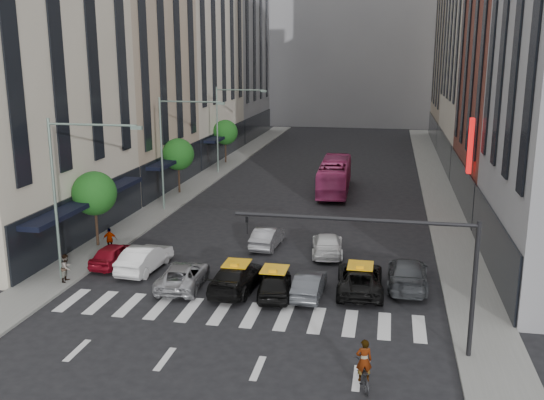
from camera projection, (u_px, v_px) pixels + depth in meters
The scene contains 33 objects.
ground at pixel (232, 327), 28.35m from camera, with size 160.00×160.00×0.00m, color black.
sidewalk_left at pixel (196, 184), 59.10m from camera, with size 3.00×96.00×0.15m, color slate.
sidewalk_right at pixel (439, 194), 54.81m from camera, with size 3.00×96.00×0.15m, color slate.
building_left_a at pixel (15, 29), 38.72m from camera, with size 8.00×18.00×28.00m, color beige.
building_left_b at pixel (128, 59), 55.41m from camera, with size 8.00×16.00×24.00m, color tan.
building_left_c at pixel (189, 5), 71.17m from camera, with size 8.00×20.00×36.00m, color beige.
building_left_d at pixel (231, 36), 90.00m from camera, with size 8.00×18.00×30.00m, color gray.
building_right_b at pixel (524, 47), 47.89m from camera, with size 8.00×18.00×26.00m, color brown.
building_right_d at pixel (469, 42), 83.90m from camera, with size 8.00×18.00×28.00m, color tan.
building_far at pixel (355, 21), 105.21m from camera, with size 30.00×10.00×36.00m, color gray.
tree_near at pixel (94, 193), 39.23m from camera, with size 2.88×2.88×4.95m.
tree_mid at pixel (178, 154), 54.50m from camera, with size 2.88×2.88×4.95m.
tree_far at pixel (225, 132), 69.76m from camera, with size 2.88×2.88×4.95m.
streetlamp_near at pixel (69, 179), 32.65m from camera, with size 5.38×0.25×9.00m.
streetlamp_mid at pixel (172, 139), 47.92m from camera, with size 5.38×0.25×9.00m.
streetlamp_far at pixel (226, 118), 63.18m from camera, with size 5.38×0.25×9.00m.
traffic_signal at pixel (405, 253), 24.92m from camera, with size 10.10×0.20×6.00m.
liberty_sign at pixel (470, 146), 43.68m from camera, with size 0.30×0.70×4.00m.
car_red at pixel (115, 254), 36.53m from camera, with size 1.62×4.02×1.37m, color maroon.
car_white_front at pixel (145, 258), 35.63m from camera, with size 1.63×4.66×1.54m, color white.
car_silver at pixel (183, 275), 33.10m from camera, with size 2.21×4.79×1.33m, color #9D9EA3.
taxi_left at pixel (237, 277), 32.67m from camera, with size 2.09×5.14×1.49m, color black.
taxi_center at pixel (275, 283), 31.88m from camera, with size 1.72×4.27×1.46m, color black.
car_grey_mid at pixel (309, 284), 31.86m from camera, with size 1.39×3.98×1.31m, color #3B3E42.
taxi_right at pixel (360, 279), 32.47m from camera, with size 2.40×5.20×1.45m, color black.
car_grey_curb at pixel (408, 273), 33.11m from camera, with size 2.15×5.29×1.53m, color #3C3F43.
car_row2_left at pixel (267, 237), 40.00m from camera, with size 1.46×4.18×1.38m, color gray.
car_row2_right at pixel (327, 244), 38.51m from camera, with size 1.91×4.69×1.36m, color silver.
bus at pixel (335, 176), 55.66m from camera, with size 2.55×10.91×3.04m, color #C53A7B.
motorcycle at pixel (363, 375), 23.18m from camera, with size 0.66×1.90×1.00m, color #232325.
rider at pixel (365, 342), 22.86m from camera, with size 0.63×0.41×1.72m, color gray.
pedestrian_near at pixel (66, 268), 33.52m from camera, with size 0.76×0.59×1.56m, color gray.
pedestrian_far at pixel (110, 240), 38.62m from camera, with size 0.90×0.37×1.54m, color gray.
Camera 1 is at (6.84, -25.32, 12.46)m, focal length 40.00 mm.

